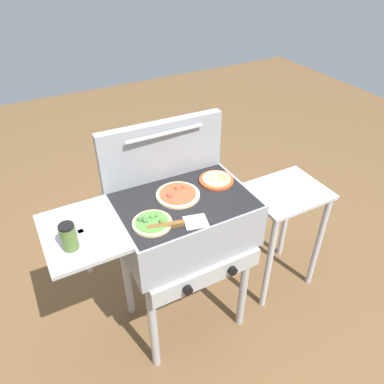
# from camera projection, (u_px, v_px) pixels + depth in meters

# --- Properties ---
(ground_plane) EXTENTS (8.00, 8.00, 0.00)m
(ground_plane) POSITION_uv_depth(u_px,v_px,m) (185.00, 316.00, 2.26)
(ground_plane) COLOR brown
(grill) EXTENTS (0.96, 0.53, 0.90)m
(grill) POSITION_uv_depth(u_px,v_px,m) (181.00, 223.00, 1.81)
(grill) COLOR gray
(grill) RESTS_ON ground_plane
(grill_lid_open) EXTENTS (0.63, 0.09, 0.30)m
(grill_lid_open) POSITION_uv_depth(u_px,v_px,m) (162.00, 150.00, 1.80)
(grill_lid_open) COLOR gray
(grill_lid_open) RESTS_ON grill
(pizza_veggie) EXTENTS (0.17, 0.17, 0.03)m
(pizza_veggie) POSITION_uv_depth(u_px,v_px,m) (152.00, 222.00, 1.58)
(pizza_veggie) COLOR #E0C17F
(pizza_veggie) RESTS_ON grill
(pizza_cheese) EXTENTS (0.17, 0.17, 0.04)m
(pizza_cheese) POSITION_uv_depth(u_px,v_px,m) (217.00, 180.00, 1.84)
(pizza_cheese) COLOR #C64723
(pizza_cheese) RESTS_ON grill
(pizza_pepperoni) EXTENTS (0.21, 0.21, 0.03)m
(pizza_pepperoni) POSITION_uv_depth(u_px,v_px,m) (178.00, 194.00, 1.75)
(pizza_pepperoni) COLOR beige
(pizza_pepperoni) RESTS_ON grill
(sauce_jar) EXTENTS (0.06, 0.06, 0.12)m
(sauce_jar) POSITION_uv_depth(u_px,v_px,m) (69.00, 237.00, 1.44)
(sauce_jar) COLOR #4C6B2D
(sauce_jar) RESTS_ON grill
(spatula) EXTENTS (0.27, 0.12, 0.02)m
(spatula) POSITION_uv_depth(u_px,v_px,m) (178.00, 224.00, 1.58)
(spatula) COLOR #B7BABF
(spatula) RESTS_ON grill
(prep_table) EXTENTS (0.44, 0.36, 0.72)m
(prep_table) POSITION_uv_depth(u_px,v_px,m) (282.00, 218.00, 2.21)
(prep_table) COLOR #B2B2B7
(prep_table) RESTS_ON ground_plane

